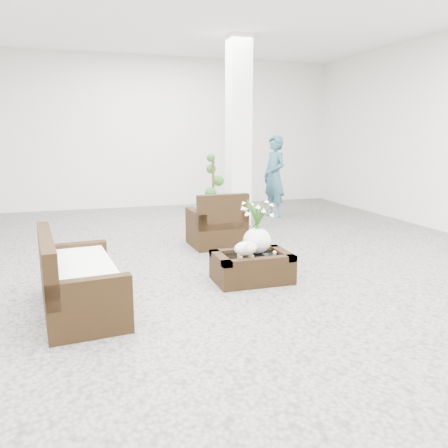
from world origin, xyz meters
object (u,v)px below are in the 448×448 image
object	(u,v)px
loveseat	(81,272)
topiary	(213,193)
coffee_table	(252,268)
armchair	(216,219)

from	to	relation	value
loveseat	topiary	size ratio (longest dim) A/B	1.10
coffee_table	loveseat	world-z (taller)	loveseat
armchair	coffee_table	bearing A→B (deg)	84.62
topiary	coffee_table	bearing A→B (deg)	-97.44
coffee_table	armchair	world-z (taller)	armchair
armchair	loveseat	size ratio (longest dim) A/B	0.57
loveseat	coffee_table	bearing A→B (deg)	-85.56
topiary	loveseat	bearing A→B (deg)	-124.88
armchair	topiary	world-z (taller)	topiary
coffee_table	topiary	distance (m)	3.08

